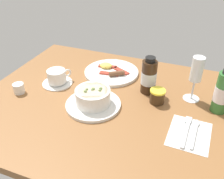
{
  "coord_description": "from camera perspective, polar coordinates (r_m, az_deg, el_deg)",
  "views": [
    {
      "loc": [
        27.83,
        -75.7,
        59.02
      ],
      "look_at": [
        -1.13,
        -1.23,
        6.92
      ],
      "focal_mm": 40.31,
      "sensor_mm": 36.0,
      "label": 1
    }
  ],
  "objects": [
    {
      "name": "ground_plane",
      "position": [
        1.01,
        0.85,
        -3.78
      ],
      "size": [
        110.0,
        84.0,
        3.0
      ],
      "primitive_type": "cube",
      "color": "brown"
    },
    {
      "name": "jam_jar",
      "position": [
        1.0,
        10.23,
        -1.5
      ],
      "size": [
        6.09,
        6.09,
        5.77
      ],
      "color": "#3E2A17",
      "rests_on": "ground_plane"
    },
    {
      "name": "sauce_bottle_brown",
      "position": [
        1.04,
        8.36,
        2.93
      ],
      "size": [
        6.37,
        6.37,
        16.01
      ],
      "color": "#382314",
      "rests_on": "ground_plane"
    },
    {
      "name": "cutlery_setting",
      "position": [
        0.9,
        17.22,
        -9.36
      ],
      "size": [
        14.09,
        17.23,
        0.9
      ],
      "color": "white",
      "rests_on": "ground_plane"
    },
    {
      "name": "breakfast_plate",
      "position": [
        1.2,
        -0.17,
        4.02
      ],
      "size": [
        25.53,
        25.53,
        3.7
      ],
      "color": "white",
      "rests_on": "ground_plane"
    },
    {
      "name": "sauce_bottle_green",
      "position": [
        1.0,
        23.78,
        -0.66
      ],
      "size": [
        5.92,
        5.92,
        17.47
      ],
      "color": "#337233",
      "rests_on": "ground_plane"
    },
    {
      "name": "coffee_cup",
      "position": [
        1.13,
        -12.37,
        2.67
      ],
      "size": [
        13.31,
        13.31,
        6.56
      ],
      "color": "white",
      "rests_on": "ground_plane"
    },
    {
      "name": "wine_glass",
      "position": [
        1.01,
        18.62,
        3.77
      ],
      "size": [
        6.6,
        6.6,
        18.55
      ],
      "color": "white",
      "rests_on": "ground_plane"
    },
    {
      "name": "porridge_bowl",
      "position": [
        0.97,
        -4.33,
        -2.03
      ],
      "size": [
        21.5,
        21.5,
        8.11
      ],
      "color": "white",
      "rests_on": "ground_plane"
    },
    {
      "name": "creamer_jug",
      "position": [
        1.12,
        -20.44,
        0.3
      ],
      "size": [
        5.54,
        4.56,
        4.87
      ],
      "color": "white",
      "rests_on": "ground_plane"
    }
  ]
}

